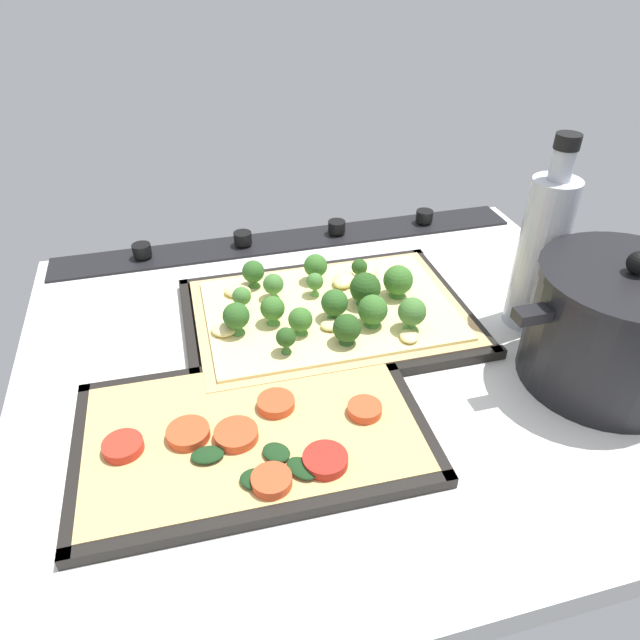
% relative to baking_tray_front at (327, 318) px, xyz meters
% --- Properties ---
extents(ground_plane, '(0.76, 0.67, 0.03)m').
position_rel_baking_tray_front_xyz_m(ground_plane, '(-0.00, 0.07, -0.02)').
color(ground_plane, silver).
extents(stove_control_panel, '(0.73, 0.07, 0.03)m').
position_rel_baking_tray_front_xyz_m(stove_control_panel, '(-0.00, -0.23, 0.00)').
color(stove_control_panel, black).
rests_on(stove_control_panel, ground_plane).
extents(baking_tray_front, '(0.36, 0.26, 0.01)m').
position_rel_baking_tray_front_xyz_m(baking_tray_front, '(0.00, 0.00, 0.00)').
color(baking_tray_front, black).
rests_on(baking_tray_front, ground_plane).
extents(broccoli_pizza, '(0.34, 0.24, 0.06)m').
position_rel_baking_tray_front_xyz_m(broccoli_pizza, '(-0.00, 0.00, 0.02)').
color(broccoli_pizza, tan).
rests_on(broccoli_pizza, baking_tray_front).
extents(baking_tray_back, '(0.35, 0.22, 0.01)m').
position_rel_baking_tray_front_xyz_m(baking_tray_back, '(0.13, 0.18, 0.00)').
color(baking_tray_back, black).
rests_on(baking_tray_back, ground_plane).
extents(veggie_pizza_back, '(0.33, 0.20, 0.02)m').
position_rel_baking_tray_front_xyz_m(veggie_pizza_back, '(0.13, 0.18, 0.01)').
color(veggie_pizza_back, tan).
rests_on(veggie_pizza_back, baking_tray_back).
extents(cooking_pot, '(0.26, 0.19, 0.16)m').
position_rel_baking_tray_front_xyz_m(cooking_pot, '(-0.27, 0.19, 0.06)').
color(cooking_pot, black).
rests_on(cooking_pot, ground_plane).
extents(oil_bottle, '(0.06, 0.06, 0.24)m').
position_rel_baking_tray_front_xyz_m(oil_bottle, '(-0.25, 0.07, 0.10)').
color(oil_bottle, '#B7BCC6').
rests_on(oil_bottle, ground_plane).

